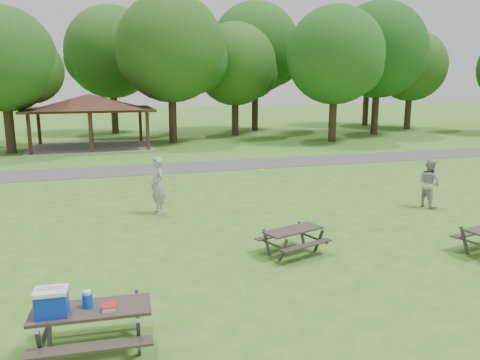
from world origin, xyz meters
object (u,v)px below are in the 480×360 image
at_px(picnic_table_near, 79,313).
at_px(picnic_table_middle, 293,235).
at_px(frisbee_thrower, 157,186).
at_px(frisbee_catcher, 429,183).

height_order(picnic_table_near, picnic_table_middle, picnic_table_near).
bearing_deg(frisbee_thrower, frisbee_catcher, 61.86).
relative_size(picnic_table_near, frisbee_catcher, 1.14).
relative_size(picnic_table_middle, frisbee_thrower, 0.97).
height_order(picnic_table_middle, frisbee_catcher, frisbee_catcher).
xyz_separation_m(picnic_table_middle, frisbee_catcher, (6.73, 3.04, 0.37)).
bearing_deg(picnic_table_middle, picnic_table_near, -147.39).
distance_m(picnic_table_near, frisbee_catcher, 13.69).
xyz_separation_m(frisbee_thrower, frisbee_catcher, (9.72, -1.99, -0.11)).
height_order(picnic_table_middle, frisbee_thrower, frisbee_thrower).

